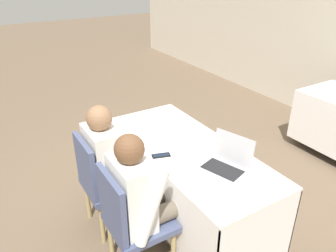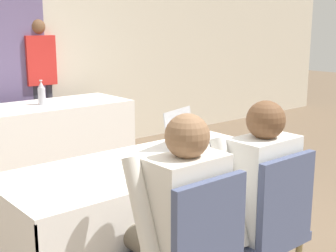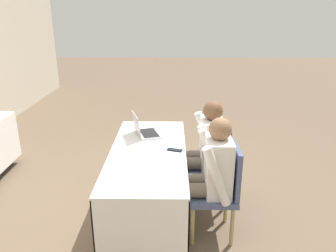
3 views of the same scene
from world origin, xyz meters
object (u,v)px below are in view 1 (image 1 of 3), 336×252
chair_near_right (130,219)px  person_checkered_shirt (112,160)px  person_white_shirt (142,196)px  chair_near_left (102,180)px  cell_phone (161,156)px  laptop (226,164)px

chair_near_right → person_checkered_shirt: bearing=-10.9°
person_white_shirt → person_checkered_shirt: bearing=0.0°
chair_near_left → chair_near_right: bearing=-180.0°
cell_phone → person_checkered_shirt: 0.42m
person_checkered_shirt → chair_near_left: bearing=90.0°
laptop → person_white_shirt: bearing=-120.4°
laptop → cell_phone: bearing=-159.8°
cell_phone → chair_near_right: (0.26, -0.41, -0.25)m
laptop → chair_near_left: (-0.68, -0.73, -0.29)m
chair_near_left → laptop: bearing=-132.9°
person_checkered_shirt → person_white_shirt: size_ratio=1.00×
chair_near_left → person_white_shirt: (0.54, 0.10, 0.16)m
chair_near_left → person_checkered_shirt: person_checkered_shirt is taller
laptop → cell_phone: laptop is taller
cell_phone → person_checkered_shirt: person_checkered_shirt is taller
person_white_shirt → chair_near_left: bearing=10.9°
person_white_shirt → laptop: bearing=-102.7°
chair_near_right → chair_near_left: bearing=0.0°
person_white_shirt → cell_phone: bearing=-49.6°
cell_phone → person_white_shirt: size_ratio=0.14×
person_white_shirt → chair_near_right: bearing=90.0°
laptop → cell_phone: 0.51m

